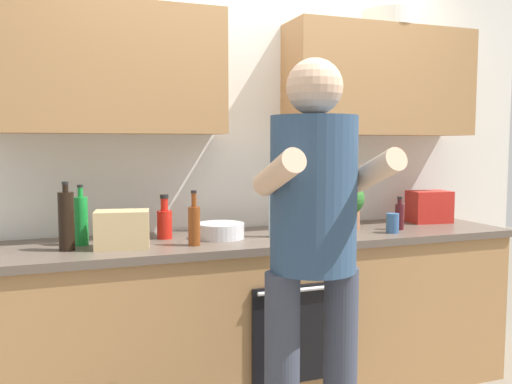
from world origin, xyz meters
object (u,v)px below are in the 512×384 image
at_px(bottle_soy, 66,221).
at_px(mixing_bowl, 220,231).
at_px(bottle_soda, 81,220).
at_px(person_standing, 314,239).
at_px(bottle_oil, 335,208).
at_px(bottle_water, 274,214).
at_px(bottle_vinegar, 194,224).
at_px(cup_tea, 393,223).
at_px(grocery_bag_crisps, 429,207).
at_px(bottle_hotsauce, 165,222).
at_px(potted_herb, 348,203).
at_px(grocery_bag_bread, 122,229).
at_px(bottle_juice, 300,215).
at_px(bottle_wine, 399,216).

distance_m(bottle_soy, mixing_bowl, 0.78).
bearing_deg(mixing_bowl, bottle_soda, 176.11).
bearing_deg(person_standing, bottle_oil, 56.34).
bearing_deg(bottle_oil, bottle_water, 176.05).
height_order(bottle_vinegar, cup_tea, bottle_vinegar).
xyz_separation_m(bottle_soy, grocery_bag_crisps, (2.17, 0.16, -0.04)).
distance_m(person_standing, bottle_hotsauce, 1.01).
bearing_deg(bottle_oil, mixing_bowl, 172.08).
height_order(bottle_hotsauce, grocery_bag_crisps, bottle_hotsauce).
relative_size(potted_herb, grocery_bag_bread, 1.08).
height_order(bottle_hotsauce, mixing_bowl, bottle_hotsauce).
relative_size(cup_tea, potted_herb, 0.40).
bearing_deg(grocery_bag_crisps, bottle_water, -172.03).
xyz_separation_m(cup_tea, mixing_bowl, (-0.95, 0.17, -0.01)).
bearing_deg(grocery_bag_bread, potted_herb, 6.07).
bearing_deg(mixing_bowl, grocery_bag_crisps, 3.85).
distance_m(bottle_soda, cup_tea, 1.67).
bearing_deg(person_standing, bottle_water, 79.78).
bearing_deg(bottle_oil, bottle_juice, 111.53).
bearing_deg(bottle_hotsauce, bottle_soy, -162.02).
relative_size(bottle_wine, grocery_bag_crisps, 0.77).
bearing_deg(cup_tea, person_standing, -141.16).
xyz_separation_m(bottle_hotsauce, bottle_soda, (-0.42, -0.04, 0.04)).
xyz_separation_m(bottle_hotsauce, cup_tea, (1.23, -0.26, -0.03)).
xyz_separation_m(cup_tea, grocery_bag_crisps, (0.45, 0.26, 0.05)).
height_order(person_standing, bottle_soy, person_standing).
bearing_deg(cup_tea, potted_herb, 128.02).
height_order(bottle_oil, bottle_vinegar, bottle_oil).
xyz_separation_m(bottle_wine, grocery_bag_crisps, (0.35, 0.18, 0.02)).
relative_size(bottle_soda, grocery_bag_crisps, 1.20).
distance_m(person_standing, bottle_soda, 1.21).
height_order(bottle_water, bottle_vinegar, bottle_water).
bearing_deg(bottle_vinegar, mixing_bowl, 40.58).
height_order(bottle_oil, bottle_water, bottle_oil).
bearing_deg(bottle_vinegar, cup_tea, -0.85).
bearing_deg(cup_tea, mixing_bowl, 169.90).
distance_m(person_standing, mixing_bowl, 0.84).
bearing_deg(cup_tea, bottle_water, 171.05).
xyz_separation_m(potted_herb, grocery_bag_crisps, (0.62, 0.05, -0.05)).
bearing_deg(bottle_soda, grocery_bag_crisps, 1.28).
bearing_deg(bottle_hotsauce, bottle_soda, -174.35).
relative_size(bottle_hotsauce, bottle_oil, 0.67).
distance_m(bottle_oil, bottle_water, 0.36).
distance_m(bottle_soda, bottle_wine, 1.76).
bearing_deg(bottle_juice, bottle_water, -140.05).
xyz_separation_m(bottle_water, bottle_vinegar, (-0.46, -0.09, -0.02)).
bearing_deg(bottle_hotsauce, person_standing, -65.33).
relative_size(bottle_soy, bottle_vinegar, 1.19).
bearing_deg(bottle_juice, bottle_vinegar, -156.81).
xyz_separation_m(person_standing, mixing_bowl, (-0.14, 0.82, -0.08)).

